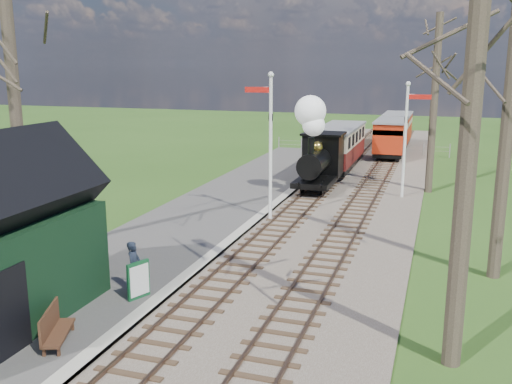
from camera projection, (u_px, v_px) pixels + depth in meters
distant_hills at (395, 248)px, 71.94m from camera, size 114.40×48.00×22.02m
ballast_bed at (341, 194)px, 29.10m from camera, size 8.00×60.00×0.10m
track_near at (316, 191)px, 29.49m from camera, size 1.60×60.00×0.15m
track_far at (367, 194)px, 28.70m from camera, size 1.60×60.00×0.15m
platform at (190, 226)px, 23.13m from camera, size 5.00×44.00×0.20m
coping_strip at (243, 231)px, 22.43m from camera, size 0.40×44.00×0.21m
semaphore_near at (269, 136)px, 23.38m from camera, size 1.22×0.24×6.22m
semaphore_far at (407, 131)px, 27.45m from camera, size 1.22×0.24×5.72m
bare_trees at (280, 109)px, 16.92m from camera, size 15.51×22.39×12.00m
fence_line at (360, 146)px, 42.28m from camera, size 12.60×0.08×1.00m
locomotive at (318, 150)px, 29.19m from camera, size 1.95×4.55×4.87m
coach at (339, 146)px, 34.94m from camera, size 2.27×7.79×2.39m
red_carriage_a at (391, 137)px, 39.86m from camera, size 2.09×5.18×2.20m
red_carriage_b at (397, 129)px, 44.97m from camera, size 2.09×5.18×2.20m
sign_board at (139, 280)px, 15.64m from camera, size 0.35×0.69×1.05m
bench at (53, 327)px, 13.14m from camera, size 0.95×1.53×0.84m
person at (134, 267)px, 16.06m from camera, size 0.41×0.58×1.48m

